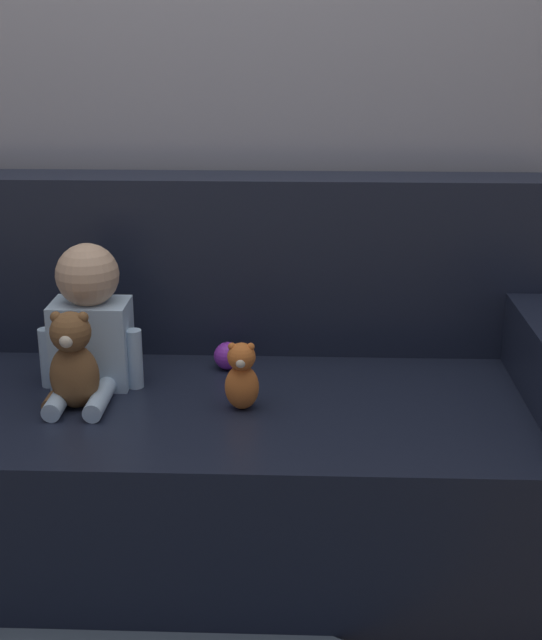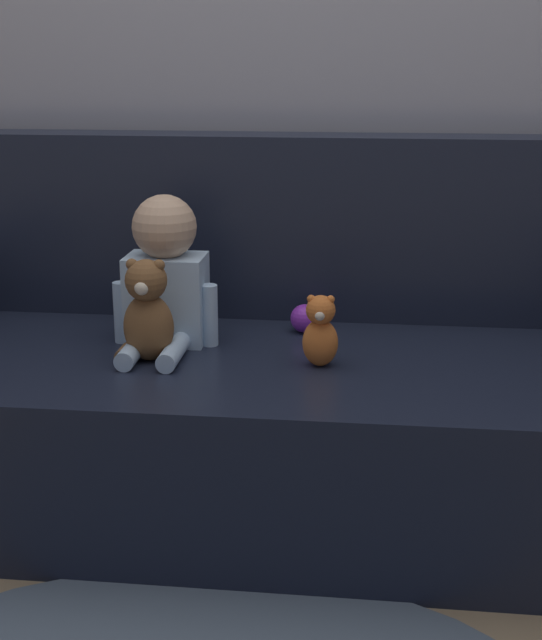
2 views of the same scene
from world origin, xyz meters
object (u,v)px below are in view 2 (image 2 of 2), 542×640
(couch, at_px, (273,381))
(plush_toy_side, at_px, (320,331))
(person_baby, at_px, (165,277))
(toy_ball, at_px, (305,318))
(teddy_bear_brown, at_px, (148,314))

(couch, height_order, plush_toy_side, couch)
(person_baby, bearing_deg, toy_ball, 20.19)
(couch, distance_m, teddy_bear_brown, 0.40)
(couch, xyz_separation_m, person_baby, (-0.27, -0.03, 0.28))
(plush_toy_side, height_order, toy_ball, plush_toy_side)
(couch, relative_size, toy_ball, 26.29)
(person_baby, distance_m, toy_ball, 0.39)
(plush_toy_side, relative_size, toy_ball, 2.30)
(person_baby, height_order, plush_toy_side, person_baby)
(plush_toy_side, bearing_deg, toy_ball, 102.36)
(teddy_bear_brown, xyz_separation_m, plush_toy_side, (0.42, 0.01, -0.03))
(person_baby, xyz_separation_m, teddy_bear_brown, (-0.01, -0.15, -0.05))
(teddy_bear_brown, bearing_deg, toy_ball, 37.29)
(couch, xyz_separation_m, toy_ball, (0.08, 0.10, 0.15))
(couch, bearing_deg, teddy_bear_brown, -148.00)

